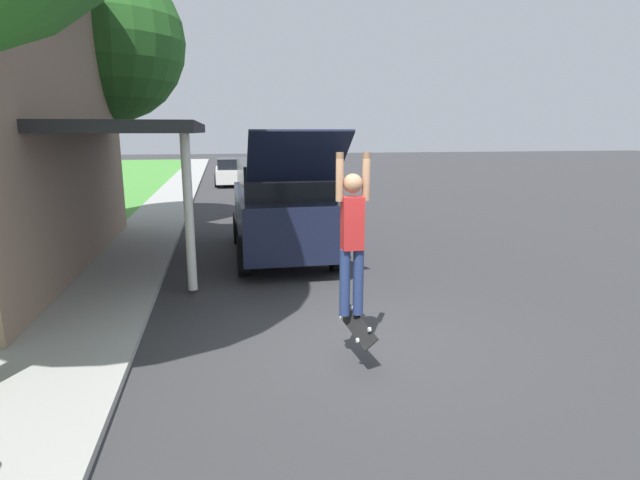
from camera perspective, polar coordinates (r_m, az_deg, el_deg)
The scene contains 7 objects.
ground_plane at distance 6.99m, azimuth 2.38°, elevation -11.39°, with size 120.00×120.00×0.00m, color #333335.
sidewalk at distance 12.70m, azimuth -20.31°, elevation -1.02°, with size 1.80×80.00×0.10m.
lawn_tree_far at distance 15.57m, azimuth -23.43°, elevation 20.04°, with size 4.27×4.27×7.24m.
suv_parked at distance 11.42m, azimuth -4.46°, elevation 4.06°, with size 2.13×5.61×2.84m.
car_down_street at distance 27.61m, azimuth -10.03°, elevation 7.68°, with size 1.85×4.48×1.40m.
skateboarder at distance 5.97m, azimuth 3.70°, elevation 0.79°, with size 0.41×0.23×1.98m.
skateboard at distance 6.20m, azimuth 4.26°, elevation -9.79°, with size 0.31×0.81×0.33m.
Camera 1 is at (-1.51, -6.22, 2.81)m, focal length 28.00 mm.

